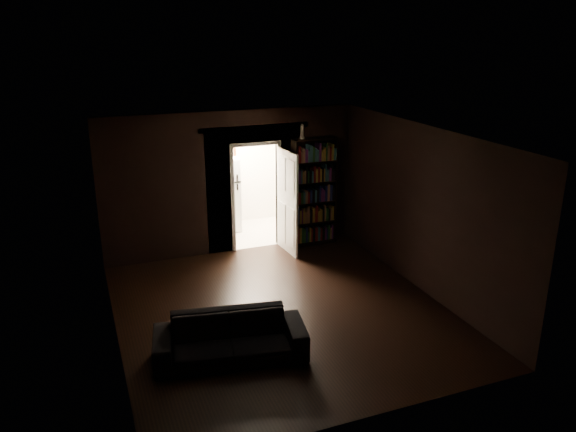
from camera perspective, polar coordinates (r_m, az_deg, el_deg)
ground at (r=9.01m, az=-0.66°, el=-9.63°), size 5.50×5.50×0.00m
room_walls at (r=9.31m, az=-3.08°, el=2.48°), size 5.02×5.61×2.84m
kitchen_alcove at (r=12.16m, az=-4.93°, el=4.00°), size 2.20×1.80×2.60m
sofa at (r=7.73m, az=-5.91°, el=-11.57°), size 2.16×1.23×0.78m
bookshelf at (r=11.38m, az=2.63°, el=2.45°), size 0.95×0.52×2.20m
refrigerator at (r=12.31m, az=-6.87°, el=2.25°), size 0.74×0.68×1.65m
door at (r=10.94m, az=-0.04°, el=1.39°), size 0.11×0.85×2.05m
figurine at (r=11.05m, az=1.43°, el=8.60°), size 0.12×0.12×0.29m
bottles at (r=12.05m, az=-6.58°, el=6.58°), size 0.62×0.26×0.25m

